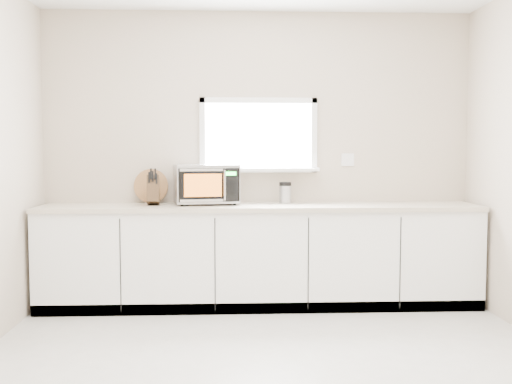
{
  "coord_description": "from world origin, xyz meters",
  "views": [
    {
      "loc": [
        -0.28,
        -3.65,
        1.42
      ],
      "look_at": [
        -0.04,
        1.55,
        1.05
      ],
      "focal_mm": 42.0,
      "sensor_mm": 36.0,
      "label": 1
    }
  ],
  "objects": [
    {
      "name": "cutting_board",
      "position": [
        -1.0,
        1.94,
        1.08
      ],
      "size": [
        0.32,
        0.08,
        0.32
      ],
      "primitive_type": "cylinder",
      "rotation": [
        1.4,
        0.0,
        0.0
      ],
      "color": "olive",
      "rests_on": "countertop"
    },
    {
      "name": "countertop",
      "position": [
        0.0,
        1.69,
        0.9
      ],
      "size": [
        3.92,
        0.64,
        0.04
      ],
      "primitive_type": "cube",
      "color": "beige",
      "rests_on": "cabinets"
    },
    {
      "name": "microwave",
      "position": [
        -0.49,
        1.8,
        1.11
      ],
      "size": [
        0.62,
        0.52,
        0.36
      ],
      "rotation": [
        0.0,
        0.0,
        0.16
      ],
      "color": "black",
      "rests_on": "countertop"
    },
    {
      "name": "cabinets",
      "position": [
        0.0,
        1.7,
        0.44
      ],
      "size": [
        3.92,
        0.6,
        0.88
      ],
      "primitive_type": "cube",
      "color": "white",
      "rests_on": "ground"
    },
    {
      "name": "ground",
      "position": [
        0.0,
        0.0,
        0.0
      ],
      "size": [
        4.0,
        4.0,
        0.0
      ],
      "primitive_type": "plane",
      "color": "beige",
      "rests_on": "ground"
    },
    {
      "name": "knife_block",
      "position": [
        -0.95,
        1.7,
        1.06
      ],
      "size": [
        0.13,
        0.24,
        0.33
      ],
      "rotation": [
        0.0,
        0.0,
        0.09
      ],
      "color": "#432E18",
      "rests_on": "countertop"
    },
    {
      "name": "back_wall",
      "position": [
        0.0,
        2.0,
        1.36
      ],
      "size": [
        4.0,
        0.17,
        2.7
      ],
      "color": "#BAA794",
      "rests_on": "ground"
    },
    {
      "name": "coffee_grinder",
      "position": [
        0.24,
        1.86,
        1.02
      ],
      "size": [
        0.13,
        0.13,
        0.2
      ],
      "rotation": [
        0.0,
        0.0,
        -0.15
      ],
      "color": "#AEB0B5",
      "rests_on": "countertop"
    }
  ]
}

